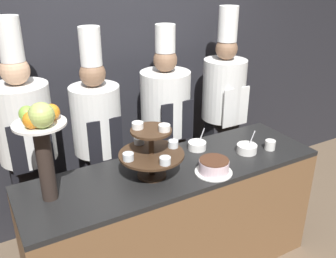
{
  "coord_description": "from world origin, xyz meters",
  "views": [
    {
      "loc": [
        -1.14,
        -1.61,
        2.18
      ],
      "look_at": [
        0.0,
        0.41,
        1.15
      ],
      "focal_mm": 40.0,
      "sensor_mm": 36.0,
      "label": 1
    }
  ],
  "objects_px": {
    "cup_white": "(270,145)",
    "serving_bowl_near": "(247,149)",
    "serving_bowl_far": "(197,145)",
    "chef_center_right": "(166,123)",
    "cake_round": "(214,167)",
    "chef_left": "(28,146)",
    "fruit_pedestal": "(42,135)",
    "chef_right": "(223,106)",
    "chef_center_left": "(98,138)",
    "tiered_stand": "(151,150)"
  },
  "relations": [
    {
      "from": "chef_center_left",
      "to": "tiered_stand",
      "type": "bearing_deg",
      "value": -77.33
    },
    {
      "from": "cake_round",
      "to": "chef_center_right",
      "type": "xyz_separation_m",
      "value": [
        0.08,
        0.8,
        0.0
      ]
    },
    {
      "from": "cup_white",
      "to": "serving_bowl_near",
      "type": "height_order",
      "value": "serving_bowl_near"
    },
    {
      "from": "fruit_pedestal",
      "to": "chef_left",
      "type": "relative_size",
      "value": 0.33
    },
    {
      "from": "cake_round",
      "to": "serving_bowl_far",
      "type": "relative_size",
      "value": 1.57
    },
    {
      "from": "cake_round",
      "to": "chef_left",
      "type": "xyz_separation_m",
      "value": [
        -1.03,
        0.8,
        0.05
      ]
    },
    {
      "from": "fruit_pedestal",
      "to": "serving_bowl_near",
      "type": "relative_size",
      "value": 3.82
    },
    {
      "from": "serving_bowl_far",
      "to": "chef_center_left",
      "type": "relative_size",
      "value": 0.09
    },
    {
      "from": "chef_center_left",
      "to": "chef_left",
      "type": "bearing_deg",
      "value": -180.0
    },
    {
      "from": "serving_bowl_near",
      "to": "serving_bowl_far",
      "type": "xyz_separation_m",
      "value": [
        -0.29,
        0.22,
        -0.0
      ]
    },
    {
      "from": "serving_bowl_near",
      "to": "chef_left",
      "type": "distance_m",
      "value": 1.58
    },
    {
      "from": "tiered_stand",
      "to": "fruit_pedestal",
      "type": "relative_size",
      "value": 0.68
    },
    {
      "from": "tiered_stand",
      "to": "serving_bowl_far",
      "type": "distance_m",
      "value": 0.53
    },
    {
      "from": "chef_center_right",
      "to": "cup_white",
      "type": "bearing_deg",
      "value": -55.85
    },
    {
      "from": "fruit_pedestal",
      "to": "chef_right",
      "type": "xyz_separation_m",
      "value": [
        1.7,
        0.58,
        -0.33
      ]
    },
    {
      "from": "fruit_pedestal",
      "to": "cake_round",
      "type": "distance_m",
      "value": 1.11
    },
    {
      "from": "fruit_pedestal",
      "to": "cake_round",
      "type": "xyz_separation_m",
      "value": [
        1.02,
        -0.22,
        -0.37
      ]
    },
    {
      "from": "cake_round",
      "to": "serving_bowl_near",
      "type": "relative_size",
      "value": 1.54
    },
    {
      "from": "chef_center_left",
      "to": "chef_right",
      "type": "height_order",
      "value": "chef_right"
    },
    {
      "from": "fruit_pedestal",
      "to": "serving_bowl_near",
      "type": "height_order",
      "value": "fruit_pedestal"
    },
    {
      "from": "chef_left",
      "to": "chef_center_left",
      "type": "xyz_separation_m",
      "value": [
        0.51,
        0.0,
        -0.05
      ]
    },
    {
      "from": "cup_white",
      "to": "chef_center_left",
      "type": "distance_m",
      "value": 1.31
    },
    {
      "from": "cake_round",
      "to": "chef_left",
      "type": "height_order",
      "value": "chef_left"
    },
    {
      "from": "cup_white",
      "to": "chef_center_left",
      "type": "xyz_separation_m",
      "value": [
        -1.09,
        0.73,
        0.01
      ]
    },
    {
      "from": "fruit_pedestal",
      "to": "chef_left",
      "type": "height_order",
      "value": "chef_left"
    },
    {
      "from": "chef_center_left",
      "to": "chef_center_right",
      "type": "distance_m",
      "value": 0.6
    },
    {
      "from": "serving_bowl_far",
      "to": "chef_center_right",
      "type": "distance_m",
      "value": 0.46
    },
    {
      "from": "chef_center_left",
      "to": "serving_bowl_near",
      "type": "bearing_deg",
      "value": -36.9
    },
    {
      "from": "tiered_stand",
      "to": "chef_right",
      "type": "xyz_separation_m",
      "value": [
        1.05,
        0.63,
        -0.1
      ]
    },
    {
      "from": "serving_bowl_near",
      "to": "chef_center_right",
      "type": "bearing_deg",
      "value": 114.45
    },
    {
      "from": "cup_white",
      "to": "serving_bowl_near",
      "type": "distance_m",
      "value": 0.19
    },
    {
      "from": "cup_white",
      "to": "chef_left",
      "type": "xyz_separation_m",
      "value": [
        -1.6,
        0.73,
        0.06
      ]
    },
    {
      "from": "chef_center_right",
      "to": "fruit_pedestal",
      "type": "bearing_deg",
      "value": -152.2
    },
    {
      "from": "cup_white",
      "to": "serving_bowl_far",
      "type": "distance_m",
      "value": 0.55
    },
    {
      "from": "chef_center_left",
      "to": "chef_center_right",
      "type": "height_order",
      "value": "chef_center_left"
    },
    {
      "from": "fruit_pedestal",
      "to": "serving_bowl_far",
      "type": "bearing_deg",
      "value": 6.27
    },
    {
      "from": "serving_bowl_far",
      "to": "chef_center_left",
      "type": "height_order",
      "value": "chef_center_left"
    },
    {
      "from": "chef_left",
      "to": "chef_center_left",
      "type": "distance_m",
      "value": 0.52
    },
    {
      "from": "chef_left",
      "to": "cake_round",
      "type": "bearing_deg",
      "value": -37.76
    },
    {
      "from": "chef_center_right",
      "to": "chef_right",
      "type": "xyz_separation_m",
      "value": [
        0.6,
        0.0,
        0.04
      ]
    },
    {
      "from": "fruit_pedestal",
      "to": "chef_right",
      "type": "relative_size",
      "value": 0.34
    },
    {
      "from": "cup_white",
      "to": "serving_bowl_near",
      "type": "xyz_separation_m",
      "value": [
        -0.18,
        0.05,
        -0.0
      ]
    },
    {
      "from": "chef_left",
      "to": "chef_center_right",
      "type": "relative_size",
      "value": 1.07
    },
    {
      "from": "tiered_stand",
      "to": "chef_center_right",
      "type": "xyz_separation_m",
      "value": [
        0.45,
        0.63,
        -0.14
      ]
    },
    {
      "from": "serving_bowl_near",
      "to": "cup_white",
      "type": "bearing_deg",
      "value": -14.31
    },
    {
      "from": "chef_right",
      "to": "serving_bowl_far",
      "type": "bearing_deg",
      "value": -141.86
    },
    {
      "from": "cup_white",
      "to": "chef_center_left",
      "type": "bearing_deg",
      "value": 146.29
    },
    {
      "from": "chef_left",
      "to": "chef_right",
      "type": "bearing_deg",
      "value": 0.0
    },
    {
      "from": "cup_white",
      "to": "chef_center_right",
      "type": "height_order",
      "value": "chef_center_right"
    },
    {
      "from": "fruit_pedestal",
      "to": "chef_left",
      "type": "bearing_deg",
      "value": 91.33
    }
  ]
}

